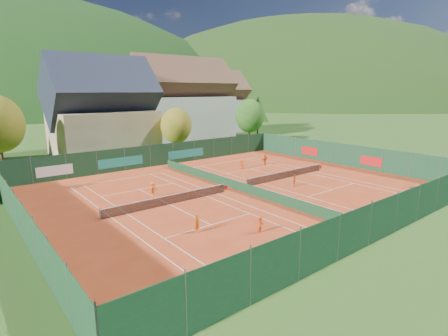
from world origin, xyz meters
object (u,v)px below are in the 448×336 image
Objects in this scene: chalet at (102,114)px; hotel_block_a at (182,105)px; player_left_near at (197,223)px; player_left_mid at (261,225)px; player_right_far_a at (242,165)px; hotel_block_b at (213,105)px; ball_hopper at (412,188)px; player_left_far at (153,189)px; player_right_far_b at (265,160)px; player_right_near at (294,181)px.

chalet is 19.94m from hotel_block_a.
hotel_block_a reaches higher than player_left_near.
player_right_far_a is at bearing 50.30° from player_left_mid.
hotel_block_b reaches higher than ball_hopper.
hotel_block_b reaches higher than player_left_mid.
ball_hopper is at bearing -93.53° from hotel_block_a.
hotel_block_b is 21.60× the size of ball_hopper.
ball_hopper is at bearing 132.83° from player_left_far.
chalet is 27.74m from player_right_far_b.
ball_hopper is at bearing 84.21° from player_right_far_b.
player_left_mid is (-22.08, -45.97, -6.76)m from hotel_block_a.
player_right_far_b is (5.57, 10.07, 0.07)m from player_right_near.
player_right_near is (-10.27, -39.11, -6.69)m from hotel_block_a.
hotel_block_b reaches higher than player_left_near.
player_right_far_a is (-9.01, -28.97, -6.76)m from hotel_block_a.
player_left_far is at bearing 0.46° from player_right_far_b.
chalet is 0.94× the size of hotel_block_b.
hotel_block_b is 41.90m from player_right_far_b.
player_left_far is 1.27× the size of player_right_far_a.
player_right_far_a is (13.07, 17.00, -0.00)m from player_left_mid.
hotel_block_a reaches higher than chalet.
player_left_far is (-24.13, -32.94, -6.59)m from hotel_block_a.
player_left_near is 21.80m from player_right_far_a.
player_left_near is 10.17m from player_left_far.
chalet reaches higher than player_right_far_a.
player_left_near is (-39.70, -50.99, -5.86)m from hotel_block_b.
chalet is 12.97× the size of player_left_mid.
player_left_far is at bearing -126.22° from hotel_block_a.
chalet is at bearing -69.06° from player_right_far_b.
player_left_far is (1.58, 10.05, 0.03)m from player_left_near.
player_right_far_b is (4.31, -0.06, 0.14)m from player_right_far_a.
chalet reaches higher than player_right_near.
hotel_block_a is at bearing 17.53° from chalet.
ball_hopper is 0.64× the size of player_right_far_a.
player_left_far is (-21.15, 15.38, 0.24)m from ball_hopper.
hotel_block_b is (14.00, 8.00, -0.76)m from hotel_block_a.
player_right_far_b reaches higher than player_right_near.
player_right_far_a is at bearing -176.45° from player_left_far.
player_right_far_b is (19.43, 3.90, -0.03)m from player_left_far.
player_left_far is 1.04× the size of player_right_far_b.
ball_hopper is 0.52× the size of player_left_near.
chalet is 34.75m from player_right_near.
hotel_block_b is 10.91× the size of player_left_far.
chalet is 10.23× the size of player_left_far.
player_left_mid is at bearing -94.41° from chalet.
hotel_block_a is 15.56× the size of player_right_near.
player_left_near is at bearing -100.27° from chalet.
ball_hopper is 0.64× the size of player_left_mid.
player_right_far_b is at bearing -116.79° from hotel_block_b.
player_right_far_a is 0.81× the size of player_right_far_b.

